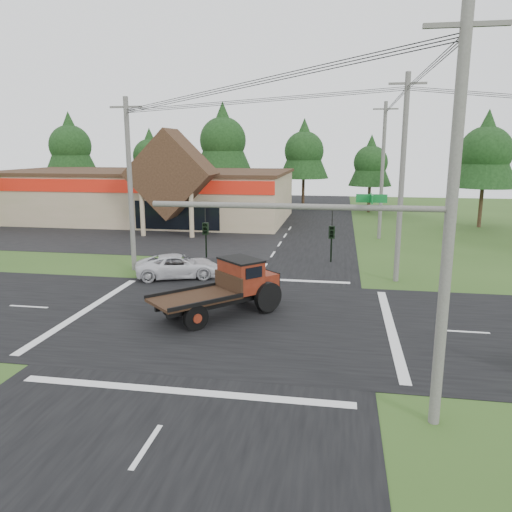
# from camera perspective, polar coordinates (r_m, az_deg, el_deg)

# --- Properties ---
(ground) EXTENTS (120.00, 120.00, 0.00)m
(ground) POSITION_cam_1_polar(r_m,az_deg,el_deg) (22.68, -2.90, -7.18)
(ground) COLOR #2F4B1B
(ground) RESTS_ON ground
(road_ns) EXTENTS (12.00, 120.00, 0.02)m
(road_ns) POSITION_cam_1_polar(r_m,az_deg,el_deg) (22.67, -2.90, -7.15)
(road_ns) COLOR black
(road_ns) RESTS_ON ground
(road_ew) EXTENTS (120.00, 12.00, 0.02)m
(road_ew) POSITION_cam_1_polar(r_m,az_deg,el_deg) (22.67, -2.90, -7.15)
(road_ew) COLOR black
(road_ew) RESTS_ON ground
(parking_apron) EXTENTS (28.00, 14.00, 0.02)m
(parking_apron) POSITION_cam_1_polar(r_m,az_deg,el_deg) (44.67, -15.26, 2.13)
(parking_apron) COLOR black
(parking_apron) RESTS_ON ground
(cvs_building) EXTENTS (30.40, 18.20, 9.19)m
(cvs_building) POSITION_cam_1_polar(r_m,az_deg,el_deg) (54.61, -12.41, 6.98)
(cvs_building) COLOR tan
(cvs_building) RESTS_ON ground
(traffic_signal_mast) EXTENTS (8.12, 0.24, 7.00)m
(traffic_signal_mast) POSITION_cam_1_polar(r_m,az_deg,el_deg) (13.76, 14.02, -1.20)
(traffic_signal_mast) COLOR #595651
(traffic_signal_mast) RESTS_ON ground
(utility_pole_nr) EXTENTS (2.00, 0.30, 11.00)m
(utility_pole_nr) POSITION_cam_1_polar(r_m,az_deg,el_deg) (13.78, 21.28, 3.48)
(utility_pole_nr) COLOR #595651
(utility_pole_nr) RESTS_ON ground
(utility_pole_nw) EXTENTS (2.00, 0.30, 10.50)m
(utility_pole_nw) POSITION_cam_1_polar(r_m,az_deg,el_deg) (31.61, -14.20, 7.99)
(utility_pole_nw) COLOR #595651
(utility_pole_nw) RESTS_ON ground
(utility_pole_ne) EXTENTS (2.00, 0.30, 11.50)m
(utility_pole_ne) POSITION_cam_1_polar(r_m,az_deg,el_deg) (29.09, 16.33, 8.52)
(utility_pole_ne) COLOR #595651
(utility_pole_ne) RESTS_ON ground
(utility_pole_n) EXTENTS (2.00, 0.30, 11.20)m
(utility_pole_n) POSITION_cam_1_polar(r_m,az_deg,el_deg) (43.02, 14.25, 9.49)
(utility_pole_n) COLOR #595651
(utility_pole_n) RESTS_ON ground
(tree_row_a) EXTENTS (6.72, 6.72, 12.12)m
(tree_row_a) POSITION_cam_1_polar(r_m,az_deg,el_deg) (70.07, -20.48, 11.93)
(tree_row_a) COLOR #332316
(tree_row_a) RESTS_ON ground
(tree_row_b) EXTENTS (5.60, 5.60, 10.10)m
(tree_row_b) POSITION_cam_1_polar(r_m,az_deg,el_deg) (67.55, -12.02, 11.30)
(tree_row_b) COLOR #332316
(tree_row_b) RESTS_ON ground
(tree_row_c) EXTENTS (7.28, 7.28, 13.13)m
(tree_row_c) POSITION_cam_1_polar(r_m,az_deg,el_deg) (63.60, -3.80, 13.30)
(tree_row_c) COLOR #332316
(tree_row_c) RESTS_ON ground
(tree_row_d) EXTENTS (6.16, 6.16, 11.11)m
(tree_row_d) POSITION_cam_1_polar(r_m,az_deg,el_deg) (63.04, 5.51, 12.06)
(tree_row_d) COLOR #332316
(tree_row_d) RESTS_ON ground
(tree_row_e) EXTENTS (5.04, 5.04, 9.09)m
(tree_row_e) POSITION_cam_1_polar(r_m,az_deg,el_deg) (60.97, 12.99, 10.54)
(tree_row_e) COLOR #332316
(tree_row_e) RESTS_ON ground
(tree_side_ne) EXTENTS (6.16, 6.16, 11.11)m
(tree_side_ne) POSITION_cam_1_polar(r_m,az_deg,el_deg) (52.57, 24.80, 10.98)
(tree_side_ne) COLOR #332316
(tree_side_ne) RESTS_ON ground
(antique_flatbed_truck) EXTENTS (5.94, 6.05, 2.57)m
(antique_flatbed_truck) POSITION_cam_1_polar(r_m,az_deg,el_deg) (22.72, -4.28, -3.76)
(antique_flatbed_truck) COLOR #53180B
(antique_flatbed_truck) RESTS_ON ground
(white_pickup) EXTENTS (5.43, 3.79, 1.38)m
(white_pickup) POSITION_cam_1_polar(r_m,az_deg,el_deg) (29.89, -8.87, -1.14)
(white_pickup) COLOR silver
(white_pickup) RESTS_ON ground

